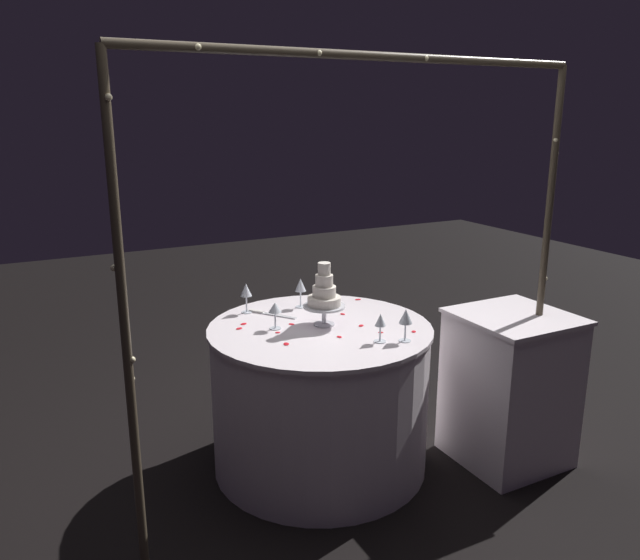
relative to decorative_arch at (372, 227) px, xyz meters
name	(u,v)px	position (x,y,z in m)	size (l,w,h in m)	color
ground_plane	(320,462)	(0.00, -0.48, -1.39)	(12.00, 12.00, 0.00)	black
decorative_arch	(372,227)	(0.00, 0.00, 0.00)	(2.16, 0.06, 2.10)	#473D2D
main_table	(320,396)	(0.00, -0.48, -1.00)	(1.17, 1.17, 0.79)	white
side_table	(509,388)	(-0.94, -0.06, -0.97)	(0.57, 0.57, 0.84)	white
tiered_cake	(324,295)	(-0.03, -0.49, -0.44)	(0.22, 0.22, 0.33)	silver
wine_glass_0	(301,286)	(-0.06, -0.83, -0.48)	(0.06, 0.06, 0.17)	silver
wine_glass_1	(406,318)	(-0.27, -0.10, -0.48)	(0.07, 0.07, 0.16)	silver
wine_glass_2	(246,291)	(0.25, -0.88, -0.48)	(0.06, 0.06, 0.17)	silver
wine_glass_3	(275,309)	(0.22, -0.56, -0.49)	(0.07, 0.07, 0.14)	silver
wine_glass_4	(380,322)	(-0.16, -0.15, -0.50)	(0.06, 0.06, 0.14)	silver
cake_knife	(269,314)	(0.16, -0.78, -0.60)	(0.19, 0.25, 0.01)	silver
rose_petal_0	(292,324)	(0.12, -0.58, -0.60)	(0.03, 0.02, 0.00)	red
rose_petal_1	(361,326)	(-0.19, -0.39, -0.60)	(0.03, 0.02, 0.00)	red
rose_petal_2	(358,299)	(-0.42, -0.80, -0.60)	(0.04, 0.03, 0.00)	red
rose_petal_3	(244,324)	(0.34, -0.70, -0.60)	(0.04, 0.03, 0.00)	red
rose_petal_4	(307,303)	(-0.12, -0.88, -0.60)	(0.03, 0.02, 0.00)	red
rose_petal_5	(381,332)	(-0.23, -0.25, -0.60)	(0.03, 0.02, 0.00)	red
rose_petal_6	(339,337)	(-0.01, -0.29, -0.60)	(0.03, 0.02, 0.00)	red
rose_petal_7	(314,302)	(-0.17, -0.87, -0.60)	(0.03, 0.02, 0.00)	red
rose_petal_8	(414,332)	(-0.38, -0.19, -0.60)	(0.03, 0.02, 0.00)	red
rose_petal_9	(286,344)	(0.26, -0.33, -0.60)	(0.04, 0.03, 0.00)	red
rose_petal_10	(343,314)	(-0.20, -0.60, -0.60)	(0.03, 0.02, 0.00)	red
rose_petal_11	(239,328)	(0.38, -0.64, -0.60)	(0.04, 0.03, 0.00)	red
rose_petal_12	(278,332)	(0.23, -0.49, -0.60)	(0.03, 0.02, 0.00)	red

